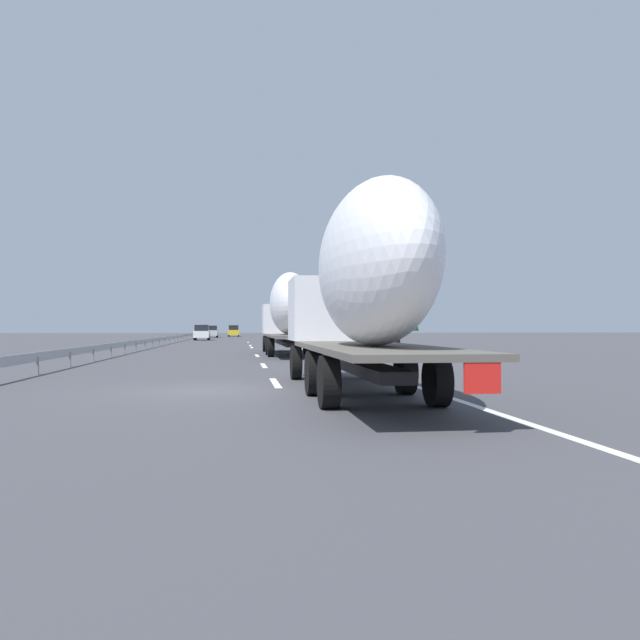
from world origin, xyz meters
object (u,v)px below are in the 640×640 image
truck_lead (288,310)px  car_white_van (202,332)px  car_yellow_coupe (234,331)px  truck_trailing (363,284)px  car_silver_hatch (212,332)px  road_sign (305,322)px

truck_lead → car_white_van: (43.52, 7.37, -1.64)m
car_white_van → car_yellow_coupe: bearing=-7.3°
truck_trailing → car_white_van: truck_trailing is taller
car_silver_hatch → car_yellow_coupe: size_ratio=0.93×
car_white_van → car_silver_hatch: car_white_van is taller
truck_trailing → car_silver_hatch: 85.81m
car_white_van → road_sign: 25.79m
truck_lead → truck_trailing: bearing=-180.0°
car_silver_hatch → road_sign: 44.76m
road_sign → car_yellow_coupe: bearing=7.3°
truck_lead → car_silver_hatch: 63.98m
car_yellow_coupe → road_sign: 53.10m
car_white_van → truck_lead: bearing=-170.4°
road_sign → car_white_van: bearing=24.0°
road_sign → truck_lead: bearing=171.2°
truck_lead → truck_trailing: (-21.93, -0.00, -0.00)m
truck_trailing → car_silver_hatch: size_ratio=3.15×
car_silver_hatch → car_yellow_coupe: 9.64m
car_yellow_coupe → truck_lead: bearing=-177.1°
truck_trailing → car_white_van: 65.89m
truck_lead → car_yellow_coupe: (72.64, 3.64, -1.62)m
car_white_van → truck_trailing: bearing=-173.6°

